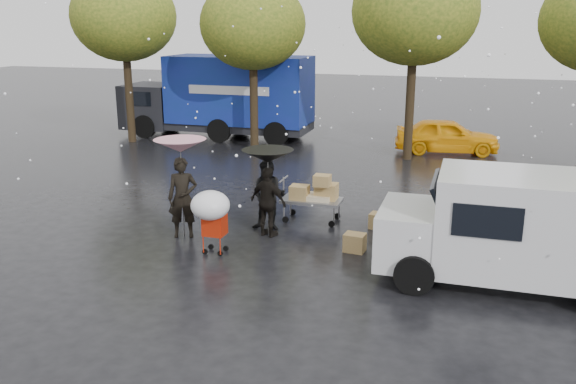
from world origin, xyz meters
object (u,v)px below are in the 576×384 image
(vendor_cart, at_px, (315,194))
(white_van, at_px, (519,228))
(person_pink, at_px, (183,198))
(person_black, at_px, (268,202))
(shopping_cart, at_px, (211,209))
(blue_truck, at_px, (222,97))
(yellow_taxi, at_px, (447,136))

(vendor_cart, relative_size, white_van, 0.31)
(person_pink, distance_m, person_black, 2.00)
(person_pink, bearing_deg, shopping_cart, -61.60)
(shopping_cart, xyz_separation_m, blue_truck, (-5.23, 12.98, 0.69))
(blue_truck, bearing_deg, person_black, -62.32)
(person_pink, relative_size, yellow_taxi, 0.49)
(shopping_cart, height_order, yellow_taxi, shopping_cart)
(white_van, relative_size, blue_truck, 0.59)
(person_pink, xyz_separation_m, person_black, (1.91, 0.61, -0.12))
(blue_truck, height_order, yellow_taxi, blue_truck)
(shopping_cart, height_order, white_van, white_van)
(white_van, bearing_deg, vendor_cart, 150.64)
(vendor_cart, bearing_deg, person_black, -119.54)
(person_pink, height_order, blue_truck, blue_truck)
(person_black, bearing_deg, person_pink, 35.42)
(person_black, bearing_deg, vendor_cart, -101.81)
(person_black, xyz_separation_m, blue_truck, (-6.00, 11.44, 0.92))
(person_pink, height_order, white_van, white_van)
(person_pink, xyz_separation_m, yellow_taxi, (5.45, 11.55, -0.29))
(person_black, relative_size, yellow_taxi, 0.43)
(person_black, height_order, vendor_cart, person_black)
(person_black, relative_size, white_van, 0.34)
(vendor_cart, height_order, shopping_cart, shopping_cart)
(person_pink, height_order, vendor_cart, person_pink)
(person_pink, relative_size, vendor_cart, 1.25)
(white_van, bearing_deg, blue_truck, 132.03)
(vendor_cart, distance_m, yellow_taxi, 9.96)
(person_black, bearing_deg, yellow_taxi, -90.19)
(person_black, height_order, white_van, white_van)
(shopping_cart, distance_m, white_van, 6.22)
(blue_truck, distance_m, yellow_taxi, 9.62)
(vendor_cart, relative_size, blue_truck, 0.18)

